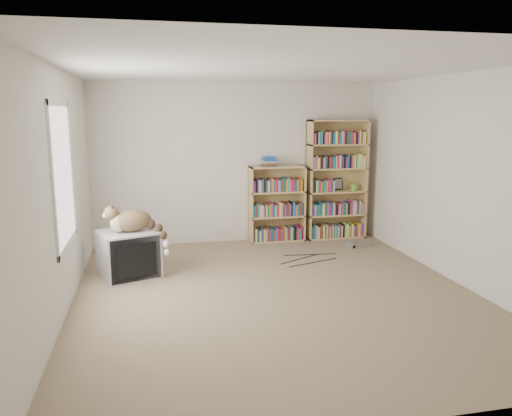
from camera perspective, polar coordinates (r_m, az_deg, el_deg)
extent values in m
cube|color=gray|center=(5.77, 2.33, -9.82)|extent=(4.50, 5.00, 0.01)
cube|color=silver|center=(7.89, -2.11, 5.12)|extent=(4.50, 0.02, 2.50)
cube|color=silver|center=(3.15, 13.88, -3.99)|extent=(4.50, 0.02, 2.50)
cube|color=silver|center=(5.36, -21.54, 1.65)|extent=(0.02, 5.00, 2.50)
cube|color=silver|center=(6.40, 22.37, 2.97)|extent=(0.02, 5.00, 2.50)
cube|color=white|center=(5.42, 2.55, 15.74)|extent=(4.50, 5.00, 0.02)
cube|color=white|center=(5.54, -21.20, 3.51)|extent=(0.02, 1.22, 1.52)
cube|color=#AFAFB2|center=(6.48, -14.36, -5.11)|extent=(0.84, 0.80, 0.59)
cube|color=black|center=(6.21, -13.56, -5.76)|extent=(0.59, 0.24, 0.54)
cube|color=black|center=(6.20, -13.50, -5.90)|extent=(0.47, 0.18, 0.41)
cube|color=black|center=(6.61, -14.71, -4.92)|extent=(0.49, 0.45, 0.35)
ellipsoid|color=#352716|center=(6.37, -14.05, -1.40)|extent=(0.56, 0.43, 0.27)
ellipsoid|color=#352716|center=(6.40, -12.91, -1.40)|extent=(0.28, 0.29, 0.20)
ellipsoid|color=tan|center=(6.33, -15.49, -1.66)|extent=(0.23, 0.23, 0.23)
ellipsoid|color=#352716|center=(6.30, -16.24, -0.55)|extent=(0.21, 0.20, 0.17)
sphere|color=beige|center=(6.29, -16.83, -0.82)|extent=(0.08, 0.08, 0.07)
cone|color=black|center=(6.25, -16.17, 0.09)|extent=(0.08, 0.09, 0.09)
cone|color=black|center=(6.34, -16.31, 0.24)|extent=(0.08, 0.09, 0.09)
cube|color=tan|center=(8.04, 6.08, 3.12)|extent=(0.02, 0.30, 1.93)
cube|color=tan|center=(8.38, 12.20, 3.24)|extent=(0.03, 0.30, 1.93)
cube|color=tan|center=(8.32, 8.86, 3.31)|extent=(0.96, 0.03, 1.93)
cube|color=tan|center=(8.13, 9.40, 9.84)|extent=(0.96, 0.30, 0.02)
cube|color=tan|center=(8.37, 9.00, -3.27)|extent=(0.96, 0.30, 0.03)
cube|color=tan|center=(8.29, 9.08, -0.72)|extent=(0.96, 0.30, 0.03)
cube|color=tan|center=(8.22, 9.16, 1.87)|extent=(0.96, 0.30, 0.02)
cube|color=tan|center=(8.17, 9.24, 4.51)|extent=(0.96, 0.30, 0.02)
cube|color=tan|center=(8.14, 9.32, 7.16)|extent=(0.96, 0.30, 0.02)
cube|color=red|center=(8.35, 9.02, -2.55)|extent=(0.88, 0.24, 0.19)
cube|color=#18529D|center=(8.27, 9.10, 0.01)|extent=(0.88, 0.24, 0.19)
cube|color=#11643F|center=(8.21, 9.18, 2.61)|extent=(0.88, 0.24, 0.19)
cube|color=beige|center=(8.16, 9.26, 5.26)|extent=(0.88, 0.24, 0.19)
cube|color=black|center=(8.13, 9.34, 7.92)|extent=(0.88, 0.24, 0.19)
cube|color=tan|center=(7.85, -0.61, 0.35)|extent=(0.03, 0.30, 1.21)
cube|color=tan|center=(8.06, 5.35, 0.58)|extent=(0.02, 0.30, 1.21)
cube|color=tan|center=(8.08, 2.17, 0.64)|extent=(0.88, 0.03, 1.21)
cube|color=tan|center=(7.86, 2.45, 4.71)|extent=(0.88, 0.30, 0.02)
cube|color=tan|center=(8.08, 2.38, -3.67)|extent=(0.88, 0.30, 0.03)
cube|color=tan|center=(7.99, 2.40, -0.93)|extent=(0.88, 0.30, 0.03)
cube|color=tan|center=(7.92, 2.42, 1.87)|extent=(0.88, 0.30, 0.02)
cube|color=red|center=(8.05, 2.38, -2.93)|extent=(0.80, 0.24, 0.19)
cube|color=#18529D|center=(7.97, 2.41, -0.17)|extent=(0.80, 0.24, 0.19)
cube|color=#11643F|center=(7.90, 2.43, 2.64)|extent=(0.80, 0.24, 0.19)
cube|color=red|center=(7.82, 1.47, 5.32)|extent=(0.21, 0.27, 0.15)
cylinder|color=#5DBE36|center=(8.33, 11.10, 2.36)|extent=(0.09, 0.09, 0.10)
cube|color=black|center=(8.32, 9.36, 2.75)|extent=(0.15, 0.05, 0.20)
cube|color=#A2A1A6|center=(7.90, 11.72, -4.02)|extent=(0.39, 0.34, 0.08)
cube|color=silver|center=(6.86, -19.10, -4.25)|extent=(0.01, 0.08, 0.13)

